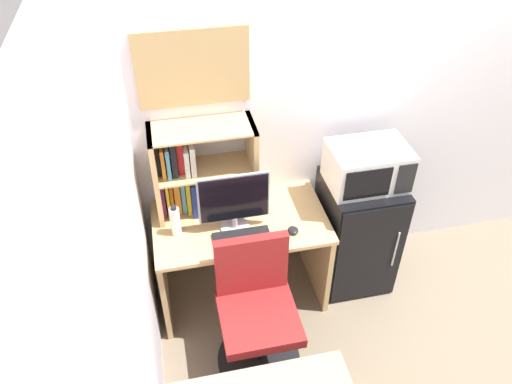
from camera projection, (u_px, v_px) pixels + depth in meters
name	position (u px, v px, depth m)	size (l,w,h in m)	color
wall_back	(425.00, 98.00, 3.41)	(6.40, 0.04, 2.60)	silver
wall_left	(131.00, 357.00, 1.85)	(0.04, 4.40, 2.60)	silver
desk	(241.00, 245.00, 3.42)	(1.15, 0.66, 0.74)	tan
hutch_bookshelf	(192.00, 172.00, 3.19)	(0.66, 0.29, 0.63)	tan
monitor	(234.00, 201.00, 3.08)	(0.45, 0.19, 0.42)	#B7B7BC
keyboard	(242.00, 237.00, 3.14)	(0.37, 0.13, 0.02)	black
computer_mouse	(293.00, 230.00, 3.18)	(0.07, 0.08, 0.03)	black
water_bottle	(175.00, 221.00, 3.11)	(0.06, 0.06, 0.23)	silver
mini_fridge	(356.00, 232.00, 3.61)	(0.51, 0.53, 0.89)	black
microwave	(368.00, 166.00, 3.24)	(0.51, 0.37, 0.28)	silver
desk_chair	(257.00, 316.00, 3.10)	(0.54, 0.54, 0.92)	black
wall_corkboard	(193.00, 68.00, 2.88)	(0.67, 0.02, 0.47)	tan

